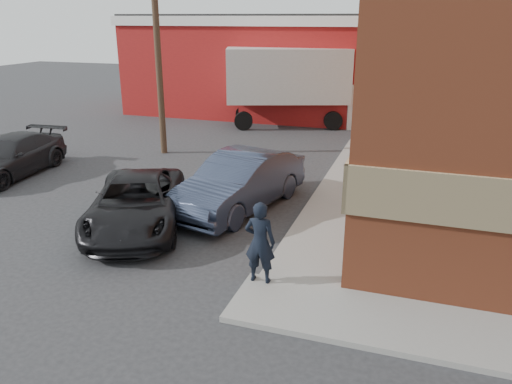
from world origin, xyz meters
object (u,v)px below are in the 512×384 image
Objects in this scene: box_truck at (303,82)px; suv_b at (10,156)px; warehouse at (273,64)px; suv_a at (136,203)px; sedan at (240,182)px; man at (260,242)px; utility_pole at (157,36)px.

suv_b is at bearing -142.61° from box_truck.
suv_b is (-5.20, -15.61, -2.10)m from warehouse.
warehouse is at bearing 107.30° from box_truck.
suv_a is 0.60× the size of box_truck.
suv_b is (-9.03, 0.49, -0.13)m from sedan.
suv_a is (1.64, -18.30, -2.11)m from warehouse.
man reaches higher than suv_b.
box_truck is at bearing 108.07° from sedan.
sedan is 1.04× the size of suv_b.
warehouse is 3.20× the size of sedan.
utility_pole is 5.01× the size of man.
box_truck reaches higher than man.
utility_pole is 8.34m from sedan.
box_truck reaches higher than suv_a.
man is 0.37× the size of suv_b.
warehouse is at bearing 116.40° from sedan.
box_truck is (2.74, -3.75, -0.52)m from warehouse.
utility_pole is at bearing -97.77° from warehouse.
utility_pole is at bearing -53.98° from man.
man is 4.61m from suv_a.
utility_pole reaches higher than box_truck.
warehouse is 3.24× the size of suv_a.
box_truck is at bearing -81.74° from man.
utility_pole is at bearing -139.12° from box_truck.
sedan is at bearing -43.78° from utility_pole.
warehouse is 1.81× the size of utility_pole.
box_truck reaches higher than sedan.
suv_b is at bearing 136.12° from suv_a.
warehouse is 3.34× the size of suv_b.
utility_pole is 8.91m from suv_a.
sedan is at bearing -7.91° from suv_b.
sedan is at bearing -103.79° from box_truck.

